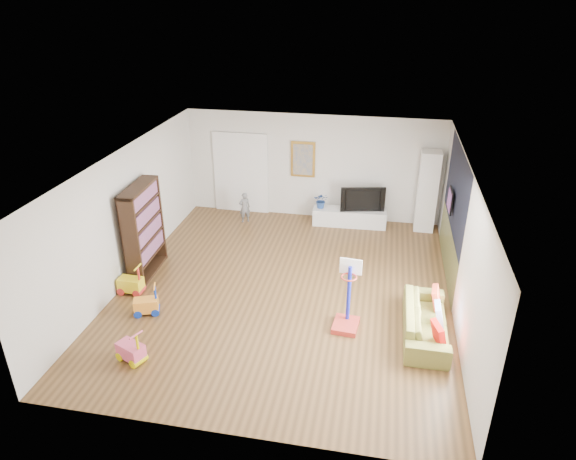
% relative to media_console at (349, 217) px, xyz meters
% --- Properties ---
extents(floor, '(6.50, 7.50, 0.00)m').
position_rel_media_console_xyz_m(floor, '(-1.02, -3.34, -0.21)').
color(floor, brown).
rests_on(floor, ground).
extents(ceiling, '(6.50, 7.50, 0.00)m').
position_rel_media_console_xyz_m(ceiling, '(-1.02, -3.34, 2.49)').
color(ceiling, white).
rests_on(ceiling, ground).
extents(wall_back, '(6.50, 0.00, 2.70)m').
position_rel_media_console_xyz_m(wall_back, '(-1.02, 0.41, 1.14)').
color(wall_back, silver).
rests_on(wall_back, ground).
extents(wall_front, '(6.50, 0.00, 2.70)m').
position_rel_media_console_xyz_m(wall_front, '(-1.02, -7.09, 1.14)').
color(wall_front, white).
rests_on(wall_front, ground).
extents(wall_left, '(0.00, 7.50, 2.70)m').
position_rel_media_console_xyz_m(wall_left, '(-4.27, -3.34, 1.14)').
color(wall_left, silver).
rests_on(wall_left, ground).
extents(wall_right, '(0.00, 7.50, 2.70)m').
position_rel_media_console_xyz_m(wall_right, '(2.23, -3.34, 1.14)').
color(wall_right, white).
rests_on(wall_right, ground).
extents(navy_accent, '(0.01, 3.20, 1.70)m').
position_rel_media_console_xyz_m(navy_accent, '(2.21, -1.94, 1.64)').
color(navy_accent, black).
rests_on(navy_accent, wall_right).
extents(olive_wainscot, '(0.01, 3.20, 1.00)m').
position_rel_media_console_xyz_m(olive_wainscot, '(2.21, -1.94, 0.29)').
color(olive_wainscot, brown).
rests_on(olive_wainscot, wall_right).
extents(doorway, '(1.45, 0.06, 2.10)m').
position_rel_media_console_xyz_m(doorway, '(-2.92, 0.37, 0.84)').
color(doorway, white).
rests_on(doorway, ground).
extents(painting_back, '(0.62, 0.06, 0.92)m').
position_rel_media_console_xyz_m(painting_back, '(-1.27, 0.37, 1.34)').
color(painting_back, gold).
rests_on(painting_back, wall_back).
extents(artwork_right, '(0.04, 0.56, 0.46)m').
position_rel_media_console_xyz_m(artwork_right, '(2.15, -1.74, 1.34)').
color(artwork_right, '#7F3F8C').
rests_on(artwork_right, wall_right).
extents(media_console, '(1.86, 0.53, 0.43)m').
position_rel_media_console_xyz_m(media_console, '(0.00, 0.00, 0.00)').
color(media_console, silver).
rests_on(media_console, ground).
extents(tall_cabinet, '(0.48, 0.48, 2.01)m').
position_rel_media_console_xyz_m(tall_cabinet, '(1.84, 0.12, 0.79)').
color(tall_cabinet, white).
rests_on(tall_cabinet, ground).
extents(bookshelf, '(0.42, 1.35, 1.95)m').
position_rel_media_console_xyz_m(bookshelf, '(-4.02, -3.17, 0.76)').
color(bookshelf, '#301D11').
rests_on(bookshelf, ground).
extents(sofa, '(0.75, 1.89, 0.55)m').
position_rel_media_console_xyz_m(sofa, '(1.68, -4.29, 0.06)').
color(sofa, olive).
rests_on(sofa, ground).
extents(basketball_hoop, '(0.49, 0.58, 1.31)m').
position_rel_media_console_xyz_m(basketball_hoop, '(0.30, -4.36, 0.44)').
color(basketball_hoop, red).
rests_on(basketball_hoop, ground).
extents(ride_on_yellow, '(0.48, 0.30, 0.63)m').
position_rel_media_console_xyz_m(ride_on_yellow, '(-3.99, -4.02, 0.10)').
color(ride_on_yellow, yellow).
rests_on(ride_on_yellow, ground).
extents(ride_on_orange, '(0.51, 0.41, 0.59)m').
position_rel_media_console_xyz_m(ride_on_orange, '(-3.38, -4.63, 0.08)').
color(ride_on_orange, orange).
rests_on(ride_on_orange, ground).
extents(ride_on_pink, '(0.53, 0.44, 0.60)m').
position_rel_media_console_xyz_m(ride_on_pink, '(-3.05, -5.91, 0.09)').
color(ride_on_pink, '#DD4E71').
rests_on(ride_on_pink, ground).
extents(child, '(0.35, 0.32, 0.80)m').
position_rel_media_console_xyz_m(child, '(-2.66, -0.31, 0.19)').
color(child, slate).
rests_on(child, ground).
extents(tv, '(1.11, 0.37, 0.64)m').
position_rel_media_console_xyz_m(tv, '(0.29, 0.05, 0.53)').
color(tv, black).
rests_on(tv, media_console).
extents(vase_plant, '(0.37, 0.33, 0.40)m').
position_rel_media_console_xyz_m(vase_plant, '(-0.73, -0.03, 0.42)').
color(vase_plant, navy).
rests_on(vase_plant, media_console).
extents(pillow_left, '(0.21, 0.39, 0.38)m').
position_rel_media_console_xyz_m(pillow_left, '(1.84, -4.84, 0.22)').
color(pillow_left, red).
rests_on(pillow_left, sofa).
extents(pillow_center, '(0.10, 0.37, 0.37)m').
position_rel_media_console_xyz_m(pillow_center, '(1.88, -4.27, 0.22)').
color(pillow_center, silver).
rests_on(pillow_center, sofa).
extents(pillow_right, '(0.14, 0.38, 0.37)m').
position_rel_media_console_xyz_m(pillow_right, '(1.87, -3.74, 0.22)').
color(pillow_right, '#B2331C').
rests_on(pillow_right, sofa).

